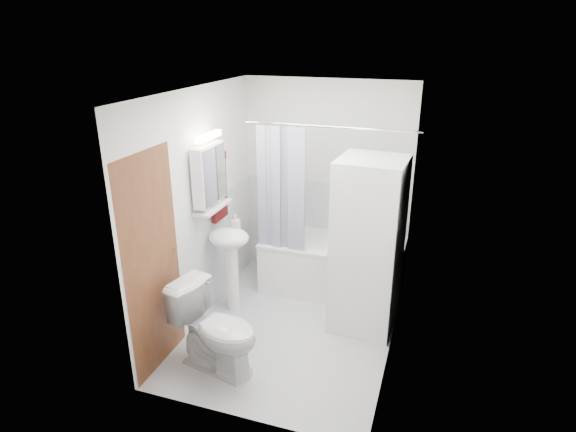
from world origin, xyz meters
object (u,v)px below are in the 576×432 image
(bathtub, at_px, (332,263))
(sink, at_px, (230,250))
(washer_dryer, at_px, (367,246))
(toilet, at_px, (217,330))

(bathtub, height_order, sink, sink)
(sink, bearing_deg, bathtub, 38.41)
(washer_dryer, distance_m, toilet, 1.66)
(toilet, bearing_deg, washer_dryer, -32.52)
(washer_dryer, height_order, toilet, washer_dryer)
(washer_dryer, bearing_deg, sink, -169.75)
(sink, bearing_deg, toilet, -72.47)
(bathtub, relative_size, toilet, 1.97)
(washer_dryer, relative_size, toilet, 2.18)
(bathtub, bearing_deg, toilet, -110.58)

